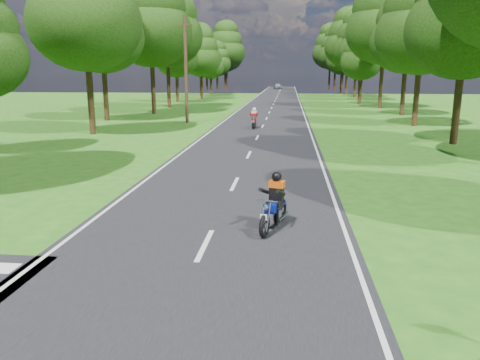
# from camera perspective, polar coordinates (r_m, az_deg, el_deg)

# --- Properties ---
(ground) EXTENTS (160.00, 160.00, 0.00)m
(ground) POSITION_cam_1_polar(r_m,az_deg,el_deg) (9.02, -6.58, -12.52)
(ground) COLOR #275D15
(ground) RESTS_ON ground
(main_road) EXTENTS (7.00, 140.00, 0.02)m
(main_road) POSITION_cam_1_polar(r_m,az_deg,el_deg) (58.09, 4.10, 9.19)
(main_road) COLOR black
(main_road) RESTS_ON ground
(road_markings) EXTENTS (7.40, 140.00, 0.01)m
(road_markings) POSITION_cam_1_polar(r_m,az_deg,el_deg) (56.23, 3.89, 9.09)
(road_markings) COLOR silver
(road_markings) RESTS_ON main_road
(treeline) EXTENTS (40.00, 115.35, 14.78)m
(treeline) POSITION_cam_1_polar(r_m,az_deg,el_deg) (68.14, 5.76, 16.67)
(treeline) COLOR black
(treeline) RESTS_ON ground
(telegraph_pole) EXTENTS (1.20, 0.26, 8.00)m
(telegraph_pole) POSITION_cam_1_polar(r_m,az_deg,el_deg) (36.78, -6.61, 13.26)
(telegraph_pole) COLOR #382616
(telegraph_pole) RESTS_ON ground
(rider_near_blue) EXTENTS (1.02, 1.81, 1.43)m
(rider_near_blue) POSITION_cam_1_polar(r_m,az_deg,el_deg) (11.70, 4.16, -2.58)
(rider_near_blue) COLOR #0D1C90
(rider_near_blue) RESTS_ON main_road
(rider_far_red) EXTENTS (0.58, 1.72, 1.43)m
(rider_far_red) POSITION_cam_1_polar(r_m,az_deg,el_deg) (33.01, 1.71, 7.57)
(rider_far_red) COLOR maroon
(rider_far_red) RESTS_ON main_road
(distant_car) EXTENTS (2.22, 4.15, 1.34)m
(distant_car) POSITION_cam_1_polar(r_m,az_deg,el_deg) (109.30, 4.61, 11.33)
(distant_car) COLOR #AFB1B6
(distant_car) RESTS_ON main_road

